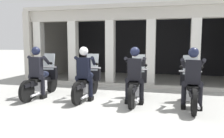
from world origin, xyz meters
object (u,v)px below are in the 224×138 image
Objects in this scene: motorcycle_far_left at (42,81)px; motorcycle_center_left at (88,82)px; police_officer_center_left at (84,69)px; motorcycle_center_right at (136,84)px; police_officer_far_right at (193,73)px; police_officer_far_left at (37,68)px; motorcycle_far_right at (191,88)px; police_officer_center_right at (135,70)px.

motorcycle_center_left is at bearing 2.93° from motorcycle_far_left.
police_officer_center_left reaches higher than motorcycle_center_right.
police_officer_far_right is (1.50, -0.46, 0.44)m from motorcycle_center_right.
motorcycle_center_right is at bearing 8.17° from police_officer_center_left.
police_officer_far_left is 4.50m from police_officer_far_right.
police_officer_center_left is 0.78× the size of motorcycle_far_right.
police_officer_center_left reaches higher than motorcycle_far_right.
police_officer_far_right is at bearing -2.28° from police_officer_far_left.
police_officer_far_right reaches higher than motorcycle_center_right.
motorcycle_center_left is 1.29× the size of police_officer_center_right.
police_officer_far_right is at bearing -12.18° from police_officer_center_right.
motorcycle_far_right is (1.50, -0.17, 0.00)m from motorcycle_center_right.
police_officer_far_left is at bearing 177.45° from police_officer_far_right.
motorcycle_center_left is at bearing 174.84° from motorcycle_far_right.
police_officer_center_left is 0.78× the size of motorcycle_center_right.
motorcycle_center_left is at bearing 13.42° from police_officer_far_left.
motorcycle_far_right is (3.00, -0.18, 0.00)m from motorcycle_center_left.
motorcycle_center_left is 0.52m from police_officer_center_left.
police_officer_center_left is 1.00× the size of police_officer_center_right.
motorcycle_center_left is at bearing 87.48° from police_officer_center_left.
police_officer_center_right is at bearing 0.60° from police_officer_far_left.
motorcycle_center_left and motorcycle_center_right have the same top height.
police_officer_center_right reaches higher than motorcycle_far_left.
motorcycle_center_right is 1.63m from police_officer_far_right.
police_officer_far_left and police_officer_far_right have the same top height.
motorcycle_center_left is 1.00× the size of motorcycle_far_right.
police_officer_far_left is at bearing -167.40° from motorcycle_center_left.
police_officer_far_right is at bearing -5.89° from motorcycle_far_left.
police_officer_center_left is 1.59m from motorcycle_center_right.
motorcycle_center_right is at bearing -2.55° from motorcycle_center_left.
police_officer_center_right is (-0.00, -0.28, 0.44)m from motorcycle_center_right.
police_officer_center_right is at bearing -2.55° from police_officer_center_left.
police_officer_center_right is 1.57m from motorcycle_far_right.
police_officer_far_left is at bearing -91.70° from motorcycle_far_left.
police_officer_far_left is 1.50m from police_officer_center_left.
police_officer_center_left and police_officer_far_right have the same top height.
motorcycle_far_right is at bearing 1.33° from police_officer_far_left.
motorcycle_center_right is 1.29× the size of police_officer_center_right.
police_officer_center_right is at bearing -13.26° from motorcycle_center_left.
police_officer_center_left is 1.50m from police_officer_center_right.
motorcycle_far_right is (3.00, 0.10, -0.44)m from police_officer_center_left.
motorcycle_far_right is (4.50, 0.22, -0.44)m from police_officer_far_left.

